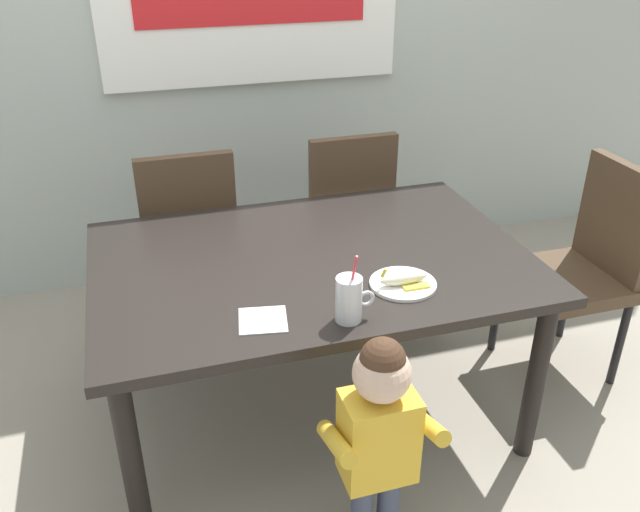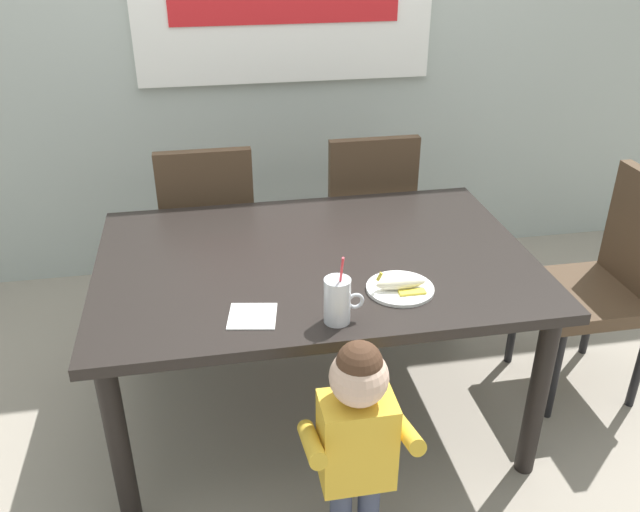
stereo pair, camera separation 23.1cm
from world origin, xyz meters
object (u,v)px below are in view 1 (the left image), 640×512
dining_chair_left (189,233)px  dining_table (312,276)px  snack_plate (403,284)px  peeled_banana (405,279)px  dining_chair_right (344,211)px  dining_chair_far (586,260)px  milk_cup (349,301)px  toddler_standing (379,427)px  paper_napkin (263,320)px

dining_chair_left → dining_table: bearing=117.5°
dining_chair_left → snack_plate: dining_chair_left is taller
snack_plate → peeled_banana: size_ratio=1.34×
dining_chair_right → peeled_banana: size_ratio=5.58×
dining_table → snack_plate: 0.38m
dining_chair_left → dining_chair_right: size_ratio=1.00×
dining_chair_far → milk_cup: milk_cup is taller
dining_table → snack_plate: (0.24, -0.29, 0.09)m
dining_chair_left → toddler_standing: (0.38, -1.44, -0.02)m
paper_napkin → dining_table: bearing=53.6°
toddler_standing → snack_plate: 0.53m
dining_table → milk_cup: 0.46m
dining_chair_far → snack_plate: 1.03m
dining_chair_left → peeled_banana: bearing=121.1°
dining_chair_left → dining_chair_far: 1.77m
dining_chair_right → milk_cup: bearing=71.7°
dining_chair_right → snack_plate: bearing=82.0°
toddler_standing → dining_table: bearing=90.1°
dining_table → dining_chair_far: bearing=-0.8°
milk_cup → paper_napkin: (-0.26, 0.07, -0.06)m
milk_cup → paper_napkin: bearing=164.5°
milk_cup → dining_chair_far: bearing=18.7°
dining_chair_right → dining_chair_far: 1.14m
dining_chair_left → paper_napkin: 1.12m
dining_chair_far → paper_napkin: bearing=-77.0°
peeled_banana → paper_napkin: size_ratio=1.15×
snack_plate → dining_chair_right: bearing=82.0°
toddler_standing → paper_napkin: size_ratio=5.59×
dining_table → toddler_standing: size_ratio=1.91×
dining_chair_right → paper_napkin: dining_chair_right is taller
dining_chair_left → milk_cup: milk_cup is taller
dining_table → dining_chair_left: 0.84m
dining_chair_far → milk_cup: (-1.23, -0.42, 0.26)m
dining_chair_right → toddler_standing: bearing=75.2°
dining_table → milk_cup: milk_cup is taller
milk_cup → peeled_banana: bearing=28.6°
milk_cup → peeled_banana: 0.28m
peeled_banana → dining_chair_left: bearing=121.1°
milk_cup → snack_plate: milk_cup is taller
dining_chair_right → dining_chair_far: same height
peeled_banana → paper_napkin: bearing=-172.9°
dining_chair_far → toddler_standing: 1.40m
dining_chair_far → paper_napkin: 1.54m
dining_chair_far → snack_plate: dining_chair_far is taller
milk_cup → paper_napkin: 0.28m
peeled_banana → dining_chair_far: bearing=16.0°
dining_chair_left → dining_chair_far: same height
toddler_standing → peeled_banana: toddler_standing is taller
dining_chair_right → toddler_standing: dining_chair_right is taller
toddler_standing → milk_cup: milk_cup is taller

